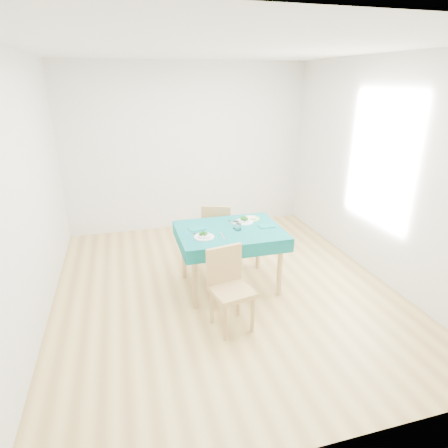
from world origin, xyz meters
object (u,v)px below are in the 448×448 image
object	(u,v)px
bowl_far	(244,220)
chair_near	(232,286)
bowl_near	(204,235)
table	(230,258)
chair_far	(218,227)
side_plate	(251,219)

from	to	relation	value
bowl_far	chair_near	bearing A→B (deg)	-114.53
bowl_near	bowl_far	world-z (taller)	bowl_near
table	chair_near	world-z (taller)	chair_near
chair_far	bowl_near	xyz separation A→B (m)	(-0.40, -0.94, 0.30)
bowl_far	table	bearing A→B (deg)	-143.18
table	side_plate	size ratio (longest dim) A/B	5.63
chair_far	bowl_near	size ratio (longest dim) A/B	4.28
chair_near	bowl_near	xyz separation A→B (m)	(-0.13, 0.66, 0.31)
bowl_far	side_plate	world-z (taller)	bowl_far
chair_near	chair_far	bearing A→B (deg)	69.17
table	side_plate	bearing A→B (deg)	36.84
bowl_near	side_plate	xyz separation A→B (m)	(0.70, 0.43, -0.03)
chair_near	bowl_far	world-z (taller)	chair_near
chair_far	side_plate	size ratio (longest dim) A/B	4.52
bowl_near	chair_far	bearing A→B (deg)	67.04
bowl_near	chair_near	bearing A→B (deg)	-78.78
chair_far	bowl_far	size ratio (longest dim) A/B	4.39
side_plate	chair_near	bearing A→B (deg)	-117.89
chair_near	bowl_near	distance (m)	0.74
side_plate	bowl_far	bearing A→B (deg)	-143.12
table	chair_near	distance (m)	0.85
bowl_far	side_plate	xyz separation A→B (m)	(0.12, 0.09, -0.03)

